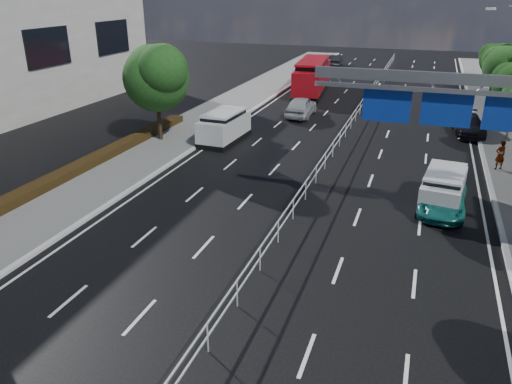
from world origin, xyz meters
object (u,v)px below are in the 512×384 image
(white_minivan, at_px, (224,127))
(red_bus, at_px, (312,75))
(silver_minivan, at_px, (443,189))
(pedestrian_a, at_px, (500,155))
(parked_car_dark, at_px, (469,125))
(near_car_dark, at_px, (336,61))
(parked_car_teal, at_px, (443,199))
(overhead_gantry, at_px, (467,104))
(near_car_silver, at_px, (301,106))

(white_minivan, relative_size, red_bus, 0.45)
(silver_minivan, bearing_deg, pedestrian_a, 70.07)
(red_bus, relative_size, parked_car_dark, 2.29)
(near_car_dark, relative_size, parked_car_teal, 1.03)
(overhead_gantry, height_order, parked_car_teal, overhead_gantry)
(near_car_silver, distance_m, pedestrian_a, 16.90)
(overhead_gantry, xyz_separation_m, pedestrian_a, (2.86, 8.88, -4.60))
(near_car_silver, height_order, silver_minivan, silver_minivan)
(red_bus, height_order, parked_car_dark, red_bus)
(white_minivan, distance_m, near_car_dark, 37.26)
(red_bus, height_order, near_car_silver, red_bus)
(white_minivan, xyz_separation_m, red_bus, (1.78, 19.03, 0.65))
(overhead_gantry, relative_size, silver_minivan, 2.28)
(white_minivan, distance_m, parked_car_dark, 17.75)
(white_minivan, relative_size, parked_car_teal, 1.11)
(white_minivan, bearing_deg, pedestrian_a, 0.99)
(near_car_silver, bearing_deg, red_bus, -83.11)
(overhead_gantry, relative_size, near_car_dark, 2.23)
(overhead_gantry, bearing_deg, silver_minivan, 95.10)
(near_car_silver, bearing_deg, parked_car_teal, 123.14)
(near_car_silver, xyz_separation_m, parked_car_teal, (11.06, -16.17, -0.20))
(red_bus, height_order, near_car_dark, red_bus)
(silver_minivan, bearing_deg, overhead_gantry, -78.25)
(near_car_dark, bearing_deg, parked_car_teal, 102.29)
(parked_car_teal, bearing_deg, parked_car_dark, 86.21)
(red_bus, bearing_deg, white_minivan, -100.91)
(pedestrian_a, bearing_deg, near_car_silver, -63.26)
(silver_minivan, relative_size, pedestrian_a, 2.60)
(red_bus, bearing_deg, near_car_silver, -87.45)
(parked_car_teal, bearing_deg, near_car_dark, 109.93)
(red_bus, bearing_deg, overhead_gantry, -71.36)
(near_car_dark, distance_m, parked_car_dark, 33.49)
(near_car_dark, bearing_deg, overhead_gantry, 101.90)
(near_car_dark, bearing_deg, red_bus, 88.58)
(overhead_gantry, xyz_separation_m, white_minivan, (-14.54, 9.37, -4.57))
(near_car_silver, distance_m, near_car_dark, 28.61)
(near_car_silver, bearing_deg, white_minivan, 68.44)
(overhead_gantry, height_order, parked_car_dark, overhead_gantry)
(overhead_gantry, height_order, red_bus, overhead_gantry)
(silver_minivan, height_order, parked_car_dark, silver_minivan)
(overhead_gantry, xyz_separation_m, parked_car_dark, (1.56, 16.84, -4.91))
(overhead_gantry, bearing_deg, parked_car_teal, 97.02)
(near_car_dark, bearing_deg, near_car_silver, 90.39)
(silver_minivan, height_order, pedestrian_a, pedestrian_a)
(silver_minivan, height_order, parked_car_teal, silver_minivan)
(near_car_silver, bearing_deg, parked_car_dark, 173.09)
(overhead_gantry, relative_size, pedestrian_a, 5.95)
(silver_minivan, bearing_deg, red_bus, 122.62)
(white_minivan, xyz_separation_m, silver_minivan, (14.30, -6.68, -0.16))
(near_car_silver, height_order, near_car_dark, near_car_silver)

